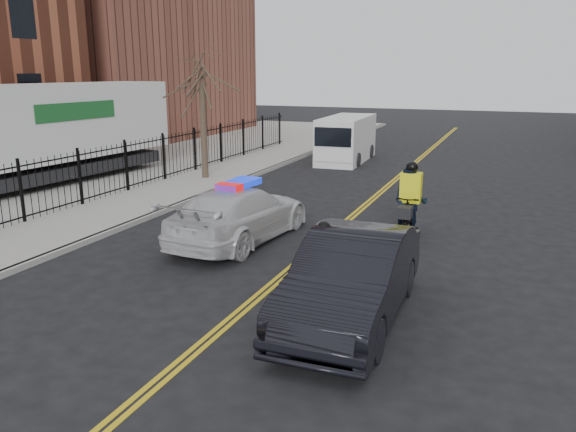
% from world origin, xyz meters
% --- Properties ---
extents(ground, '(120.00, 120.00, 0.00)m').
position_xyz_m(ground, '(0.00, 0.00, 0.00)').
color(ground, black).
rests_on(ground, ground).
extents(center_line_left, '(0.10, 60.00, 0.01)m').
position_xyz_m(center_line_left, '(-0.08, 8.00, 0.01)').
color(center_line_left, gold).
rests_on(center_line_left, ground).
extents(center_line_right, '(0.10, 60.00, 0.01)m').
position_xyz_m(center_line_right, '(0.08, 8.00, 0.01)').
color(center_line_right, gold).
rests_on(center_line_right, ground).
extents(sidewalk, '(3.00, 60.00, 0.15)m').
position_xyz_m(sidewalk, '(-7.50, 8.00, 0.07)').
color(sidewalk, gray).
rests_on(sidewalk, ground).
extents(curb, '(0.20, 60.00, 0.15)m').
position_xyz_m(curb, '(-6.00, 8.00, 0.07)').
color(curb, gray).
rests_on(curb, ground).
extents(iron_fence, '(0.12, 28.00, 2.00)m').
position_xyz_m(iron_fence, '(-9.00, 8.00, 1.00)').
color(iron_fence, black).
rests_on(iron_fence, ground).
extents(warehouse_far, '(14.00, 18.00, 14.00)m').
position_xyz_m(warehouse_far, '(-23.00, 24.00, 7.00)').
color(warehouse_far, brown).
rests_on(warehouse_far, ground).
extents(street_tree, '(3.20, 3.20, 4.80)m').
position_xyz_m(street_tree, '(-7.60, 10.00, 3.53)').
color(street_tree, '#3D2E24').
rests_on(street_tree, sidewalk).
extents(police_cruiser, '(2.51, 5.45, 1.70)m').
position_xyz_m(police_cruiser, '(-2.21, 2.68, 0.78)').
color(police_cruiser, silver).
rests_on(police_cruiser, ground).
extents(dark_sedan, '(1.90, 5.18, 1.69)m').
position_xyz_m(dark_sedan, '(2.11, -1.14, 0.85)').
color(dark_sedan, black).
rests_on(dark_sedan, ground).
extents(cargo_van, '(2.32, 5.59, 2.31)m').
position_xyz_m(cargo_van, '(-3.49, 17.39, 1.13)').
color(cargo_van, white).
rests_on(cargo_van, ground).
extents(semi_trailer, '(3.83, 13.38, 4.11)m').
position_xyz_m(semi_trailer, '(-13.21, 6.27, 2.33)').
color(semi_trailer, silver).
rests_on(semi_trailer, ground).
extents(cyclist_near, '(1.19, 1.91, 1.77)m').
position_xyz_m(cyclist_near, '(1.39, -0.71, 0.62)').
color(cyclist_near, black).
rests_on(cyclist_near, ground).
extents(cyclist_far, '(0.99, 2.18, 2.19)m').
position_xyz_m(cyclist_far, '(2.12, 4.79, 0.87)').
color(cyclist_far, black).
rests_on(cyclist_far, ground).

